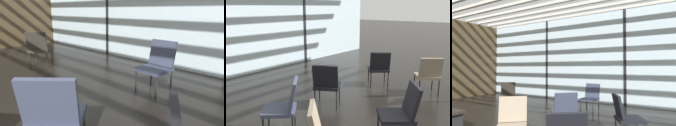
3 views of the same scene
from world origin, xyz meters
TOP-DOWN VIEW (x-y plane):
  - lounge_chair_0 at (-0.71, 3.67)m, footprint 0.51×0.55m
  - lounge_chair_1 at (-0.43, 1.56)m, footprint 0.71×0.71m
  - lounge_chair_6 at (-3.59, 2.94)m, footprint 0.71×0.71m

SIDE VIEW (x-z plane):
  - lounge_chair_0 at x=-0.71m, z-range 0.06..0.93m
  - lounge_chair_1 at x=-0.43m, z-range 0.06..0.93m
  - lounge_chair_6 at x=-3.59m, z-range 0.06..0.93m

